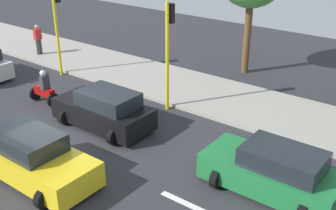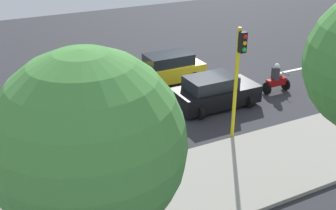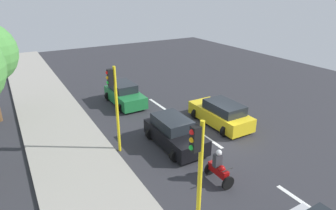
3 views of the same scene
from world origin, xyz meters
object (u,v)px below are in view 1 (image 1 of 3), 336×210
at_px(car_black, 104,110).
at_px(car_yellow_cab, 33,157).
at_px(pedestrian_near_signal, 38,39).
at_px(traffic_light_midblock, 169,41).
at_px(car_green, 273,172).
at_px(traffic_light_corner, 57,17).
at_px(motorcycle, 44,90).

height_order(car_black, car_yellow_cab, same).
height_order(pedestrian_near_signal, traffic_light_midblock, traffic_light_midblock).
height_order(car_green, car_yellow_cab, same).
xyz_separation_m(traffic_light_corner, traffic_light_midblock, (0.00, -6.81, 0.00)).
height_order(motorcycle, pedestrian_near_signal, pedestrian_near_signal).
bearing_deg(pedestrian_near_signal, car_black, -113.26).
height_order(car_green, traffic_light_corner, traffic_light_corner).
relative_size(car_black, pedestrian_near_signal, 2.35).
xyz_separation_m(car_yellow_cab, traffic_light_midblock, (6.62, -0.21, 2.22)).
relative_size(car_black, car_yellow_cab, 0.92).
bearing_deg(car_green, traffic_light_corner, 77.42).
distance_m(motorcycle, traffic_light_corner, 4.30).
relative_size(car_black, traffic_light_midblock, 0.88).
bearing_deg(motorcycle, car_green, -90.03).
bearing_deg(motorcycle, car_yellow_cab, -130.86).
relative_size(car_green, car_black, 1.01).
distance_m(car_green, motorcycle, 10.56).
xyz_separation_m(car_black, pedestrian_near_signal, (3.97, 9.23, 0.35)).
bearing_deg(traffic_light_midblock, car_yellow_cab, 178.19).
bearing_deg(car_yellow_cab, pedestrian_near_signal, 52.10).
bearing_deg(pedestrian_near_signal, motorcycle, -125.42).
bearing_deg(car_black, traffic_light_midblock, -17.83).
relative_size(motorcycle, pedestrian_near_signal, 0.91).
bearing_deg(pedestrian_near_signal, car_yellow_cab, -127.90).
xyz_separation_m(car_yellow_cab, traffic_light_corner, (6.62, 6.61, 2.22)).
distance_m(car_yellow_cab, traffic_light_corner, 9.61).
bearing_deg(car_black, car_green, -90.08).
distance_m(car_black, motorcycle, 3.64).
distance_m(car_black, pedestrian_near_signal, 10.05).
bearing_deg(traffic_light_corner, pedestrian_near_signal, 71.44).
bearing_deg(car_yellow_cab, traffic_light_midblock, -1.81).
xyz_separation_m(motorcycle, pedestrian_near_signal, (3.97, 5.58, 0.42)).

